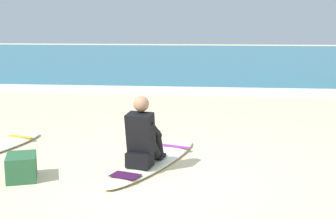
# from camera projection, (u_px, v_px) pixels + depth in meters

# --- Properties ---
(ground_plane) EXTENTS (80.00, 80.00, 0.00)m
(ground_plane) POSITION_uv_depth(u_px,v_px,m) (156.00, 181.00, 5.82)
(ground_plane) COLOR beige
(sea) EXTENTS (80.00, 28.00, 0.10)m
(sea) POSITION_uv_depth(u_px,v_px,m) (206.00, 57.00, 26.68)
(sea) COLOR teal
(sea) RESTS_ON ground
(breaking_foam) EXTENTS (80.00, 0.90, 0.11)m
(breaking_foam) POSITION_uv_depth(u_px,v_px,m) (192.00, 91.00, 13.29)
(breaking_foam) COLOR white
(breaking_foam) RESTS_ON ground
(surfboard_main) EXTENTS (1.31, 2.61, 0.08)m
(surfboard_main) POSITION_uv_depth(u_px,v_px,m) (154.00, 161.00, 6.55)
(surfboard_main) COLOR #EFE5C6
(surfboard_main) RESTS_ON ground
(surfer_seated) EXTENTS (0.49, 0.76, 0.95)m
(surfer_seated) POSITION_uv_depth(u_px,v_px,m) (143.00, 138.00, 6.20)
(surfer_seated) COLOR black
(surfer_seated) RESTS_ON surfboard_main
(beach_bag) EXTENTS (0.50, 0.57, 0.32)m
(beach_bag) POSITION_uv_depth(u_px,v_px,m) (22.00, 167.00, 5.86)
(beach_bag) COLOR #285B38
(beach_bag) RESTS_ON ground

